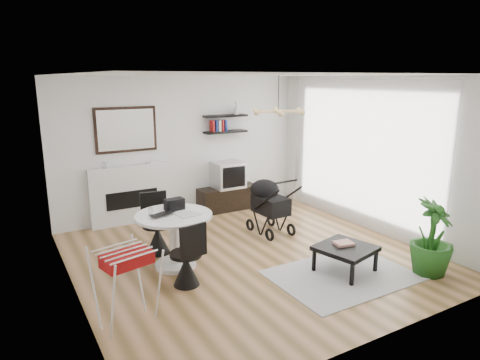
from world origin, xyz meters
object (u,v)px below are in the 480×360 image
stroller (269,207)px  potted_plant (432,237)px  dining_table (174,232)px  drying_rack (127,285)px  fireplace (130,187)px  coffee_table (345,249)px  crt_tv (228,175)px  tv_console (228,198)px

stroller → potted_plant: 2.70m
dining_table → stroller: bearing=15.2°
stroller → drying_rack: bearing=-153.0°
fireplace → coffee_table: size_ratio=2.51×
crt_tv → drying_rack: size_ratio=0.69×
dining_table → potted_plant: (2.98, -1.97, 0.01)m
fireplace → drying_rack: size_ratio=2.45×
fireplace → drying_rack: (-1.02, -3.34, -0.22)m
fireplace → dining_table: size_ratio=1.99×
crt_tv → coffee_table: (0.01, -3.40, -0.40)m
fireplace → crt_tv: 1.97m
fireplace → dining_table: 2.22m
crt_tv → coffee_table: bearing=-89.8°
dining_table → coffee_table: size_ratio=1.26×
crt_tv → drying_rack: 4.37m
dining_table → drying_rack: drying_rack is taller
tv_console → potted_plant: 4.16m
drying_rack → potted_plant: size_ratio=0.83×
tv_console → crt_tv: bearing=-164.4°
stroller → potted_plant: size_ratio=0.98×
coffee_table → fireplace: bearing=119.0°
drying_rack → potted_plant: 4.07m
drying_rack → potted_plant: bearing=-25.6°
stroller → potted_plant: bearing=-70.4°
fireplace → drying_rack: 3.50m
fireplace → dining_table: bearing=-90.4°
coffee_table → crt_tv: bearing=90.2°
stroller → coffee_table: stroller is taller
crt_tv → drying_rack: crt_tv is taller
dining_table → stroller: (1.97, 0.53, -0.08)m
dining_table → stroller: 2.04m
drying_rack → stroller: stroller is taller
tv_console → drying_rack: bearing=-133.2°
tv_console → coffee_table: 3.41m
tv_console → dining_table: dining_table is taller
fireplace → coffee_table: bearing=-61.0°
crt_tv → stroller: stroller is taller
stroller → potted_plant: (1.01, -2.51, 0.09)m
stroller → coffee_table: 1.89m
tv_console → stroller: size_ratio=1.22×
dining_table → potted_plant: bearing=-33.6°
crt_tv → stroller: size_ratio=0.58×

